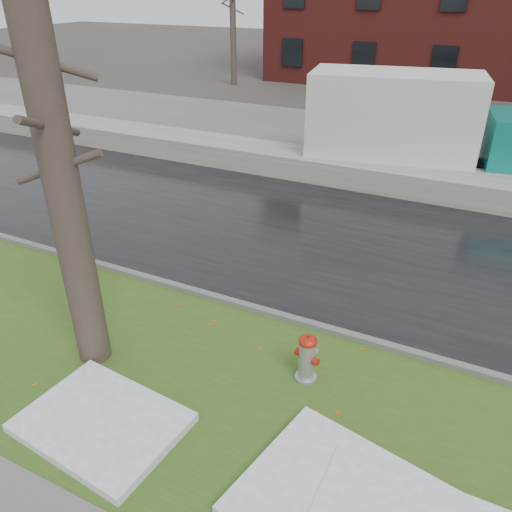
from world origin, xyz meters
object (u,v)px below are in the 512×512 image
at_px(box_truck, 426,125).
at_px(worker, 319,126).
at_px(tree, 60,172).
at_px(fire_hydrant, 307,356).

relative_size(box_truck, worker, 5.21).
bearing_deg(worker, tree, 106.62).
distance_m(fire_hydrant, worker, 9.46).
height_order(box_truck, worker, box_truck).
distance_m(fire_hydrant, box_truck, 10.36).
distance_m(fire_hydrant, tree, 4.50).
distance_m(tree, box_truck, 11.89).
bearing_deg(tree, box_truck, 73.95).
relative_size(fire_hydrant, worker, 0.47).
height_order(tree, worker, tree).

